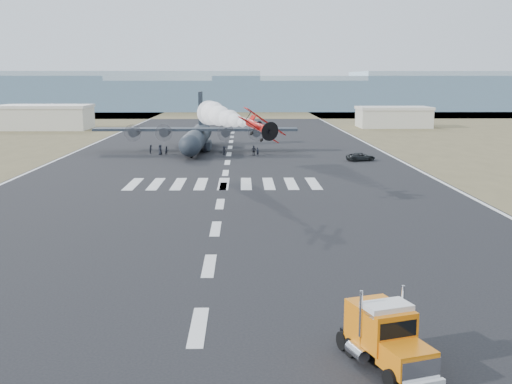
{
  "coord_description": "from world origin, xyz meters",
  "views": [
    {
      "loc": [
        2.53,
        -34.31,
        13.79
      ],
      "look_at": [
        3.7,
        21.0,
        4.0
      ],
      "focal_mm": 45.0,
      "sensor_mm": 36.0,
      "label": 1
    }
  ],
  "objects_px": {
    "transport_aircraft": "(197,136)",
    "crew_f": "(193,151)",
    "hangar_left": "(45,117)",
    "semi_truck": "(385,335)",
    "crew_d": "(254,151)",
    "support_vehicle": "(361,157)",
    "crew_a": "(258,152)",
    "crew_h": "(167,151)",
    "crew_c": "(224,151)",
    "hangar_right": "(393,117)",
    "crew_e": "(160,150)",
    "aerobatic_biplane": "(259,126)",
    "crew_g": "(205,148)",
    "crew_b": "(151,149)"
  },
  "relations": [
    {
      "from": "crew_f",
      "to": "support_vehicle",
      "type": "bearing_deg",
      "value": -162.18
    },
    {
      "from": "crew_c",
      "to": "crew_f",
      "type": "relative_size",
      "value": 0.94
    },
    {
      "from": "crew_f",
      "to": "crew_h",
      "type": "distance_m",
      "value": 5.05
    },
    {
      "from": "aerobatic_biplane",
      "to": "crew_h",
      "type": "relative_size",
      "value": 3.36
    },
    {
      "from": "support_vehicle",
      "to": "semi_truck",
      "type": "bearing_deg",
      "value": 153.7
    },
    {
      "from": "crew_d",
      "to": "crew_g",
      "type": "xyz_separation_m",
      "value": [
        -9.12,
        4.71,
        -0.08
      ]
    },
    {
      "from": "hangar_left",
      "to": "hangar_right",
      "type": "bearing_deg",
      "value": 2.92
    },
    {
      "from": "hangar_left",
      "to": "crew_f",
      "type": "relative_size",
      "value": 14.58
    },
    {
      "from": "transport_aircraft",
      "to": "crew_e",
      "type": "xyz_separation_m",
      "value": [
        -6.28,
        -6.42,
        -1.95
      ]
    },
    {
      "from": "hangar_left",
      "to": "crew_c",
      "type": "height_order",
      "value": "hangar_left"
    },
    {
      "from": "aerobatic_biplane",
      "to": "support_vehicle",
      "type": "distance_m",
      "value": 43.41
    },
    {
      "from": "hangar_right",
      "to": "crew_b",
      "type": "bearing_deg",
      "value": -133.03
    },
    {
      "from": "semi_truck",
      "to": "support_vehicle",
      "type": "height_order",
      "value": "semi_truck"
    },
    {
      "from": "semi_truck",
      "to": "transport_aircraft",
      "type": "distance_m",
      "value": 96.13
    },
    {
      "from": "hangar_left",
      "to": "support_vehicle",
      "type": "bearing_deg",
      "value": -43.61
    },
    {
      "from": "support_vehicle",
      "to": "crew_f",
      "type": "height_order",
      "value": "crew_f"
    },
    {
      "from": "hangar_left",
      "to": "aerobatic_biplane",
      "type": "relative_size",
      "value": 4.56
    },
    {
      "from": "crew_e",
      "to": "crew_h",
      "type": "xyz_separation_m",
      "value": [
        1.25,
        -0.3,
        -0.12
      ]
    },
    {
      "from": "support_vehicle",
      "to": "crew_f",
      "type": "bearing_deg",
      "value": 57.77
    },
    {
      "from": "hangar_left",
      "to": "semi_truck",
      "type": "bearing_deg",
      "value": -67.76
    },
    {
      "from": "hangar_right",
      "to": "crew_h",
      "type": "xyz_separation_m",
      "value": [
        -57.35,
        -67.04,
        -2.21
      ]
    },
    {
      "from": "aerobatic_biplane",
      "to": "crew_g",
      "type": "xyz_separation_m",
      "value": [
        -8.88,
        51.1,
        -7.88
      ]
    },
    {
      "from": "crew_d",
      "to": "support_vehicle",
      "type": "bearing_deg",
      "value": -173.87
    },
    {
      "from": "transport_aircraft",
      "to": "crew_f",
      "type": "xyz_separation_m",
      "value": [
        -0.1,
        -7.79,
        -2.04
      ]
    },
    {
      "from": "transport_aircraft",
      "to": "crew_a",
      "type": "distance_m",
      "value": 14.79
    },
    {
      "from": "support_vehicle",
      "to": "crew_e",
      "type": "distance_m",
      "value": 36.54
    },
    {
      "from": "hangar_left",
      "to": "crew_b",
      "type": "xyz_separation_m",
      "value": [
        37.47,
        -59.84,
        -2.59
      ]
    },
    {
      "from": "semi_truck",
      "to": "crew_d",
      "type": "height_order",
      "value": "semi_truck"
    },
    {
      "from": "semi_truck",
      "to": "transport_aircraft",
      "type": "height_order",
      "value": "transport_aircraft"
    },
    {
      "from": "crew_c",
      "to": "hangar_right",
      "type": "bearing_deg",
      "value": 15.6
    },
    {
      "from": "hangar_right",
      "to": "support_vehicle",
      "type": "height_order",
      "value": "hangar_right"
    },
    {
      "from": "hangar_right",
      "to": "support_vehicle",
      "type": "xyz_separation_m",
      "value": [
        -23.3,
        -76.17,
        -2.32
      ]
    },
    {
      "from": "crew_f",
      "to": "crew_h",
      "type": "bearing_deg",
      "value": 21.14
    },
    {
      "from": "hangar_right",
      "to": "crew_c",
      "type": "relative_size",
      "value": 12.92
    },
    {
      "from": "transport_aircraft",
      "to": "support_vehicle",
      "type": "height_order",
      "value": "transport_aircraft"
    },
    {
      "from": "hangar_right",
      "to": "transport_aircraft",
      "type": "height_order",
      "value": "transport_aircraft"
    },
    {
      "from": "hangar_right",
      "to": "crew_f",
      "type": "height_order",
      "value": "hangar_right"
    },
    {
      "from": "transport_aircraft",
      "to": "crew_d",
      "type": "xyz_separation_m",
      "value": [
        10.92,
        -7.98,
        -1.96
      ]
    },
    {
      "from": "transport_aircraft",
      "to": "crew_f",
      "type": "height_order",
      "value": "transport_aircraft"
    },
    {
      "from": "crew_c",
      "to": "crew_h",
      "type": "xyz_separation_m",
      "value": [
        -10.54,
        0.18,
        0.01
      ]
    },
    {
      "from": "aerobatic_biplane",
      "to": "crew_c",
      "type": "bearing_deg",
      "value": 81.73
    },
    {
      "from": "crew_b",
      "to": "crew_e",
      "type": "distance_m",
      "value": 2.71
    },
    {
      "from": "crew_d",
      "to": "crew_c",
      "type": "bearing_deg",
      "value": 18.38
    },
    {
      "from": "aerobatic_biplane",
      "to": "support_vehicle",
      "type": "xyz_separation_m",
      "value": [
        18.33,
        38.52,
        -8.03
      ]
    },
    {
      "from": "aerobatic_biplane",
      "to": "crew_e",
      "type": "distance_m",
      "value": 51.46
    },
    {
      "from": "crew_c",
      "to": "crew_g",
      "type": "xyz_separation_m",
      "value": [
        -3.71,
        3.63,
        0.04
      ]
    },
    {
      "from": "hangar_left",
      "to": "crew_e",
      "type": "relative_size",
      "value": 13.26
    },
    {
      "from": "semi_truck",
      "to": "crew_d",
      "type": "xyz_separation_m",
      "value": [
        -4.8,
        86.85,
        -0.66
      ]
    },
    {
      "from": "hangar_left",
      "to": "crew_h",
      "type": "relative_size",
      "value": 15.33
    },
    {
      "from": "hangar_left",
      "to": "semi_truck",
      "type": "distance_m",
      "value": 162.23
    }
  ]
}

